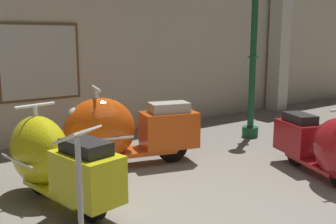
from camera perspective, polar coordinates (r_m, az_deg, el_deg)
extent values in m
plane|color=slate|center=(3.99, 6.99, -15.11)|extent=(60.00, 60.00, 0.00)
cube|color=#BCB29E|center=(6.92, -15.20, 10.81)|extent=(18.00, 0.20, 3.57)
cube|color=brown|center=(6.67, -18.20, 6.94)|extent=(1.32, 0.03, 1.25)
cube|color=#B2B2AD|center=(6.66, -18.15, 6.93)|extent=(1.24, 0.01, 1.17)
cube|color=beige|center=(9.82, 16.01, 10.65)|extent=(0.36, 0.36, 3.57)
cylinder|color=black|center=(4.69, -18.35, -8.80)|extent=(0.16, 0.42, 0.42)
cylinder|color=silver|center=(4.69, -18.35, -8.80)|extent=(0.13, 0.20, 0.19)
cylinder|color=black|center=(3.90, -11.24, -12.52)|extent=(0.16, 0.42, 0.42)
cylinder|color=silver|center=(3.90, -11.24, -12.52)|extent=(0.13, 0.20, 0.19)
cube|color=gold|center=(4.29, -15.13, -10.77)|extent=(0.55, 1.04, 0.05)
ellipsoid|color=gold|center=(4.56, -18.26, -5.45)|extent=(0.70, 0.96, 0.79)
cube|color=gold|center=(3.84, -11.73, -9.20)|extent=(0.54, 0.77, 0.46)
cube|color=black|center=(3.76, -11.90, -5.01)|extent=(0.38, 0.55, 0.12)
sphere|color=silver|center=(4.76, -20.10, -2.18)|extent=(0.16, 0.16, 0.16)
cylinder|color=silver|center=(4.50, -18.72, -0.91)|extent=(0.05, 0.05, 0.29)
cylinder|color=silver|center=(4.47, -18.83, 0.92)|extent=(0.46, 0.12, 0.03)
cube|color=silver|center=(4.46, -21.23, -6.69)|extent=(0.14, 0.69, 0.02)
cylinder|color=black|center=(5.29, -10.35, -6.01)|extent=(0.46, 0.21, 0.45)
cylinder|color=silver|center=(5.29, -10.35, -6.01)|extent=(0.22, 0.16, 0.20)
cylinder|color=black|center=(5.56, 0.58, -5.00)|extent=(0.46, 0.21, 0.45)
cylinder|color=silver|center=(5.56, 0.58, -5.00)|extent=(0.22, 0.16, 0.20)
cube|color=#C6470F|center=(5.40, -4.74, -5.75)|extent=(1.14, 0.68, 0.06)
ellipsoid|color=#C6470F|center=(5.21, -9.86, -2.59)|extent=(1.07, 0.82, 0.85)
cube|color=#C6470F|center=(5.48, 0.15, -2.56)|extent=(0.86, 0.64, 0.49)
cube|color=gray|center=(5.41, 0.15, 0.68)|extent=(0.60, 0.45, 0.13)
sphere|color=silver|center=(5.12, -13.42, -0.28)|extent=(0.17, 0.17, 0.17)
cylinder|color=silver|center=(5.13, -10.37, 1.65)|extent=(0.05, 0.05, 0.31)
cylinder|color=silver|center=(5.11, -10.43, 3.39)|extent=(0.17, 0.49, 0.04)
cube|color=silver|center=(4.95, -9.24, -3.95)|extent=(0.73, 0.22, 0.03)
cylinder|color=black|center=(5.70, 18.18, -5.50)|extent=(0.20, 0.39, 0.38)
cylinder|color=silver|center=(5.70, 18.18, -5.50)|extent=(0.15, 0.19, 0.17)
cube|color=maroon|center=(5.35, 20.90, -6.94)|extent=(0.63, 0.97, 0.05)
cube|color=maroon|center=(5.61, 18.53, -3.53)|extent=(0.58, 0.74, 0.42)
cube|color=black|center=(5.56, 18.69, -0.84)|extent=(0.41, 0.52, 0.12)
cylinder|color=#144728|center=(7.12, 11.88, -2.83)|extent=(0.28, 0.28, 0.18)
cylinder|color=#144728|center=(6.94, 12.27, 6.94)|extent=(0.11, 0.11, 2.24)
torus|color=#144728|center=(6.93, 12.31, 7.86)|extent=(0.19, 0.19, 0.04)
cylinder|color=#A5A5AD|center=(3.17, -12.72, -12.21)|extent=(0.04, 0.04, 0.98)
cube|color=silver|center=(3.01, -13.12, -3.24)|extent=(0.39, 0.34, 0.12)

